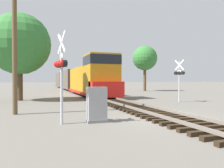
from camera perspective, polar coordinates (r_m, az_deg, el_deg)
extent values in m
plane|color=#666059|center=(11.33, 14.22, -8.69)|extent=(400.00, 400.00, 0.00)
cube|color=black|center=(8.77, 26.23, -11.06)|extent=(2.60, 0.22, 0.16)
cube|color=black|center=(9.20, 23.55, -10.49)|extent=(2.60, 0.22, 0.16)
cube|color=black|center=(9.64, 21.11, -9.94)|extent=(2.60, 0.22, 0.16)
cube|color=black|center=(10.10, 18.91, -9.43)|extent=(2.60, 0.22, 0.16)
cube|color=black|center=(10.58, 16.90, -8.95)|extent=(2.60, 0.22, 0.16)
cube|color=black|center=(11.06, 15.07, -8.50)|extent=(2.60, 0.22, 0.16)
cube|color=black|center=(11.56, 13.40, -8.09)|extent=(2.60, 0.22, 0.16)
cube|color=black|center=(12.07, 11.88, -7.70)|extent=(2.60, 0.22, 0.16)
cube|color=black|center=(12.58, 10.48, -7.34)|extent=(2.60, 0.22, 0.16)
cube|color=black|center=(13.10, 9.19, -7.00)|extent=(2.60, 0.22, 0.16)
cube|color=black|center=(13.63, 8.00, -6.69)|extent=(2.60, 0.22, 0.16)
cube|color=black|center=(14.17, 6.91, -6.39)|extent=(2.60, 0.22, 0.16)
cube|color=black|center=(14.71, 5.89, -6.12)|extent=(2.60, 0.22, 0.16)
cube|color=black|center=(15.25, 4.95, -5.87)|extent=(2.60, 0.22, 0.16)
cube|color=black|center=(15.80, 4.07, -5.63)|extent=(2.60, 0.22, 0.16)
cube|color=black|center=(16.35, 3.26, -5.40)|extent=(2.60, 0.22, 0.16)
cube|color=black|center=(16.90, 2.49, -5.19)|extent=(2.60, 0.22, 0.16)
cube|color=black|center=(17.46, 1.78, -4.99)|extent=(2.60, 0.22, 0.16)
cube|color=black|center=(18.02, 1.11, -4.81)|extent=(2.60, 0.22, 0.16)
cube|color=black|center=(18.58, 0.48, -4.63)|extent=(2.60, 0.22, 0.16)
cube|color=black|center=(19.15, -0.11, -4.47)|extent=(2.60, 0.22, 0.16)
cube|color=black|center=(19.72, -0.66, -4.31)|extent=(2.60, 0.22, 0.16)
cube|color=black|center=(20.29, -1.19, -4.16)|extent=(2.60, 0.22, 0.16)
cube|color=black|center=(20.86, -1.69, -4.02)|extent=(2.60, 0.22, 0.16)
cube|color=black|center=(21.43, -2.16, -3.89)|extent=(2.60, 0.22, 0.16)
cube|color=black|center=(22.00, -2.60, -3.76)|extent=(2.60, 0.22, 0.16)
cube|color=black|center=(22.58, -3.02, -3.64)|extent=(2.60, 0.22, 0.16)
cube|color=black|center=(23.16, -3.42, -3.52)|extent=(2.60, 0.22, 0.16)
cube|color=black|center=(23.73, -3.81, -3.41)|extent=(2.60, 0.22, 0.16)
cube|color=black|center=(24.31, -4.17, -3.31)|extent=(2.60, 0.22, 0.16)
cube|color=black|center=(24.89, -4.52, -3.21)|extent=(2.60, 0.22, 0.16)
cube|color=black|center=(25.47, -4.85, -3.12)|extent=(2.60, 0.22, 0.16)
cube|color=black|center=(26.05, -5.16, -3.03)|extent=(2.60, 0.22, 0.16)
cube|color=black|center=(26.64, -5.46, -2.94)|extent=(2.60, 0.22, 0.16)
cube|color=black|center=(27.22, -5.75, -2.86)|extent=(2.60, 0.22, 0.16)
cube|color=black|center=(27.80, -6.03, -2.78)|extent=(2.60, 0.22, 0.16)
cube|color=black|center=(28.39, -6.30, -2.70)|extent=(2.60, 0.22, 0.16)
cube|color=black|center=(28.97, -6.55, -2.62)|extent=(2.60, 0.22, 0.16)
cube|color=black|center=(29.56, -6.79, -2.55)|extent=(2.60, 0.22, 0.16)
cube|color=slate|center=(10.92, 11.03, -7.79)|extent=(0.07, 160.00, 0.15)
cube|color=slate|center=(11.69, 17.20, -7.23)|extent=(0.07, 160.00, 0.15)
cube|color=#B77A14|center=(29.86, -6.95, 1.07)|extent=(2.61, 11.20, 3.28)
cube|color=#B77A14|center=(22.24, -2.84, 2.31)|extent=(3.07, 3.52, 4.21)
cube|color=black|center=(22.33, -2.84, 6.13)|extent=(3.10, 3.56, 0.93)
cube|color=red|center=(20.57, -1.49, -1.39)|extent=(3.07, 1.60, 1.47)
cube|color=red|center=(27.55, -5.92, -2.08)|extent=(3.14, 15.68, 0.24)
cube|color=black|center=(22.51, -3.00, -2.58)|extent=(1.58, 2.20, 1.00)
cube|color=black|center=(32.64, -7.94, -1.49)|extent=(1.58, 2.20, 1.00)
cube|color=brown|center=(43.26, -10.61, 1.16)|extent=(2.92, 12.62, 3.47)
cube|color=black|center=(39.23, -9.76, -1.15)|extent=(1.58, 2.20, 0.90)
cube|color=black|center=(47.35, -11.30, -0.79)|extent=(1.58, 2.20, 0.90)
cube|color=brown|center=(57.47, -12.61, 1.10)|extent=(2.92, 12.62, 3.47)
cube|color=black|center=(53.41, -12.14, -0.60)|extent=(1.58, 2.20, 0.90)
cube|color=black|center=(61.57, -13.01, -0.40)|extent=(1.58, 2.20, 0.90)
cylinder|color=#B7B7BC|center=(9.65, -13.03, 1.01)|extent=(0.12, 0.12, 3.81)
cube|color=white|center=(9.78, -13.07, 10.46)|extent=(0.24, 0.91, 0.93)
cube|color=white|center=(9.78, -13.07, 10.46)|extent=(0.24, 0.91, 0.93)
cube|color=black|center=(9.68, -13.04, 5.13)|extent=(0.26, 0.85, 0.06)
cylinder|color=black|center=(10.01, -13.70, 4.99)|extent=(0.24, 0.33, 0.30)
sphere|color=red|center=(9.97, -14.25, 5.00)|extent=(0.26, 0.26, 0.26)
cylinder|color=black|center=(9.68, -13.04, 5.13)|extent=(0.24, 0.33, 0.30)
sphere|color=red|center=(9.64, -13.61, 5.14)|extent=(0.26, 0.26, 0.26)
cylinder|color=black|center=(9.35, -12.34, 5.28)|extent=(0.24, 0.33, 0.30)
sphere|color=red|center=(9.31, -12.92, 5.29)|extent=(0.26, 0.26, 0.26)
cube|color=white|center=(9.71, -13.05, 7.26)|extent=(0.10, 0.32, 0.20)
cylinder|color=#B7B7BC|center=(19.78, 17.16, 0.54)|extent=(0.12, 0.12, 3.52)
cube|color=white|center=(19.82, 17.18, 4.77)|extent=(0.32, 0.89, 0.93)
cube|color=white|center=(19.82, 17.18, 4.77)|extent=(0.32, 0.89, 0.93)
cube|color=black|center=(19.79, 17.17, 2.75)|extent=(0.33, 0.83, 0.06)
cylinder|color=black|center=(19.59, 18.00, 2.76)|extent=(0.27, 0.34, 0.30)
sphere|color=red|center=(19.67, 18.17, 2.75)|extent=(0.26, 0.26, 0.26)
cylinder|color=black|center=(19.79, 17.17, 2.75)|extent=(0.27, 0.34, 0.30)
sphere|color=red|center=(19.87, 17.34, 2.74)|extent=(0.26, 0.26, 0.26)
cylinder|color=black|center=(19.99, 16.36, 2.73)|extent=(0.27, 0.34, 0.30)
sphere|color=red|center=(20.08, 16.53, 2.72)|extent=(0.26, 0.26, 0.26)
cube|color=white|center=(19.79, 17.17, 3.18)|extent=(0.13, 0.31, 0.20)
cube|color=slate|center=(10.06, -4.02, -9.54)|extent=(0.93, 0.61, 0.12)
cube|color=#939399|center=(9.95, -4.03, -5.01)|extent=(0.85, 0.56, 1.48)
cylinder|color=brown|center=(13.45, -24.11, 12.44)|extent=(0.26, 0.26, 9.18)
cylinder|color=#473521|center=(22.20, -22.92, 0.64)|extent=(0.51, 0.51, 3.59)
sphere|color=#337533|center=(22.46, -22.98, 9.64)|extent=(5.72, 5.72, 5.72)
cylinder|color=brown|center=(38.95, 8.56, 1.50)|extent=(0.50, 0.50, 4.52)
sphere|color=#337533|center=(39.14, 8.57, 6.72)|extent=(4.32, 4.32, 4.32)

